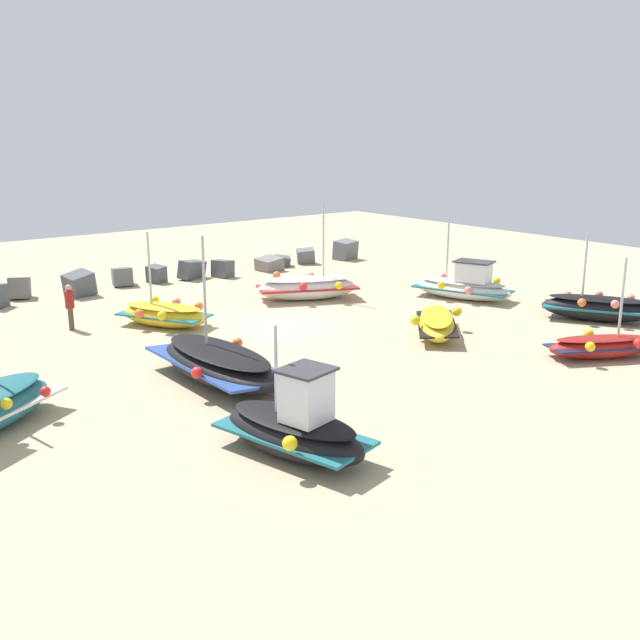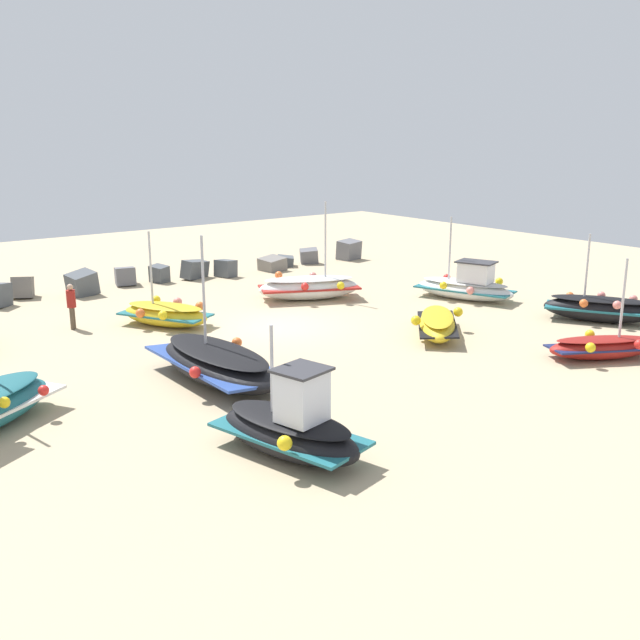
% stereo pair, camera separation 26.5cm
% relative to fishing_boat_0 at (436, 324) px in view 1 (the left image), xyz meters
% --- Properties ---
extents(ground_plane, '(55.55, 55.55, 0.00)m').
position_rel_fishing_boat_0_xyz_m(ground_plane, '(-3.73, 4.30, -0.41)').
color(ground_plane, tan).
extents(fishing_boat_0, '(3.53, 3.62, 0.90)m').
position_rel_fishing_boat_0_xyz_m(fishing_boat_0, '(0.00, 0.00, 0.00)').
color(fishing_boat_0, gold).
rests_on(fishing_boat_0, ground_plane).
extents(fishing_boat_1, '(2.79, 4.49, 3.45)m').
position_rel_fishing_boat_0_xyz_m(fishing_boat_1, '(5.06, 3.18, 0.16)').
color(fishing_boat_1, white).
rests_on(fishing_boat_1, ground_plane).
extents(fishing_boat_2, '(3.61, 2.75, 3.21)m').
position_rel_fishing_boat_0_xyz_m(fishing_boat_2, '(2.12, -5.01, -0.03)').
color(fishing_boat_2, maroon).
rests_on(fishing_boat_2, ground_plane).
extents(fishing_boat_3, '(2.86, 3.71, 3.44)m').
position_rel_fishing_boat_0_xyz_m(fishing_boat_3, '(-6.95, 6.94, 0.04)').
color(fishing_boat_3, gold).
rests_on(fishing_boat_3, ground_plane).
extents(fishing_boat_4, '(2.69, 5.18, 4.19)m').
position_rel_fishing_boat_0_xyz_m(fishing_boat_4, '(-8.48, 0.43, 0.13)').
color(fishing_boat_4, black).
rests_on(fishing_boat_4, ground_plane).
extents(fishing_boat_5, '(3.21, 4.15, 3.28)m').
position_rel_fishing_boat_0_xyz_m(fishing_boat_5, '(6.20, -2.37, 0.10)').
color(fishing_boat_5, black).
rests_on(fishing_boat_5, ground_plane).
extents(fishing_boat_6, '(4.64, 3.44, 4.13)m').
position_rel_fishing_boat_0_xyz_m(fishing_boat_6, '(-0.21, 7.21, 0.12)').
color(fishing_boat_6, white).
rests_on(fishing_boat_6, ground_plane).
extents(fishing_boat_7, '(2.33, 4.00, 2.90)m').
position_rel_fishing_boat_0_xyz_m(fishing_boat_7, '(-9.65, -4.84, 0.22)').
color(fishing_boat_7, black).
rests_on(fishing_boat_7, ground_plane).
extents(person_walking, '(0.32, 0.32, 1.65)m').
position_rel_fishing_boat_0_xyz_m(person_walking, '(-9.80, 8.54, 0.54)').
color(person_walking, brown).
rests_on(person_walking, ground_plane).
extents(breakwater_rocks, '(23.82, 2.63, 1.27)m').
position_rel_fishing_boat_0_xyz_m(breakwater_rocks, '(-3.92, 14.16, 0.02)').
color(breakwater_rocks, '#4C5156').
rests_on(breakwater_rocks, ground_plane).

